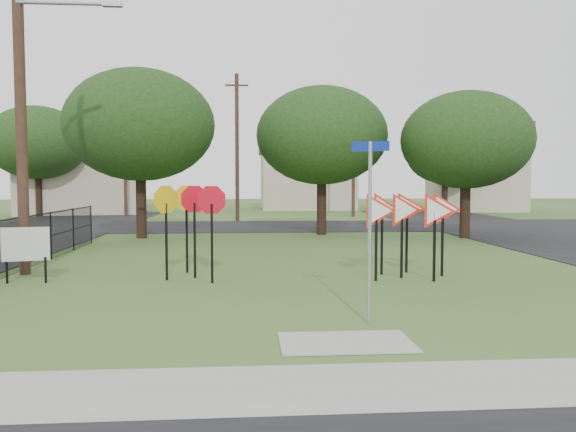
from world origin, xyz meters
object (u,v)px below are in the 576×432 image
at_px(info_board, 26,246).
at_px(stop_sign_cluster, 189,209).
at_px(yield_sign_cluster, 408,213).
at_px(street_name_sign, 370,221).

bearing_deg(info_board, stop_sign_cluster, 6.20).
bearing_deg(yield_sign_cluster, street_name_sign, -113.59).
distance_m(street_name_sign, info_board, 8.63).
bearing_deg(street_name_sign, stop_sign_cluster, 125.85).
relative_size(street_name_sign, info_board, 2.31).
distance_m(street_name_sign, stop_sign_cluster, 5.98).
distance_m(street_name_sign, yield_sign_cluster, 5.02).
relative_size(street_name_sign, yield_sign_cluster, 1.10).
distance_m(yield_sign_cluster, info_board, 9.39).
height_order(street_name_sign, info_board, street_name_sign).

